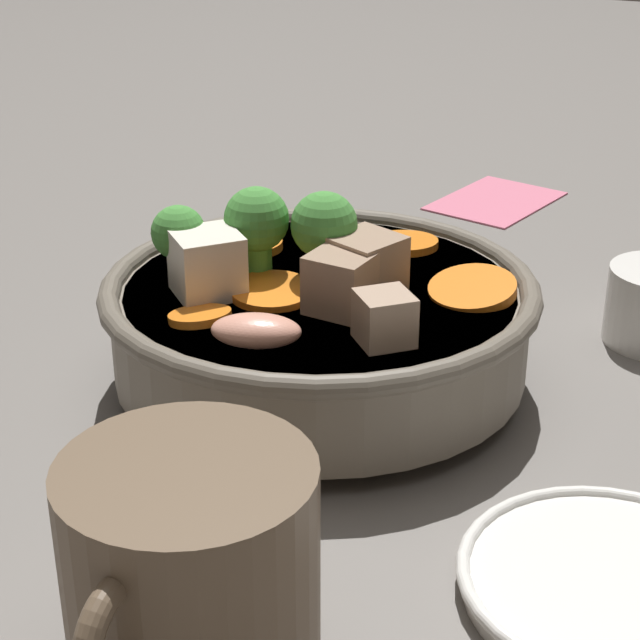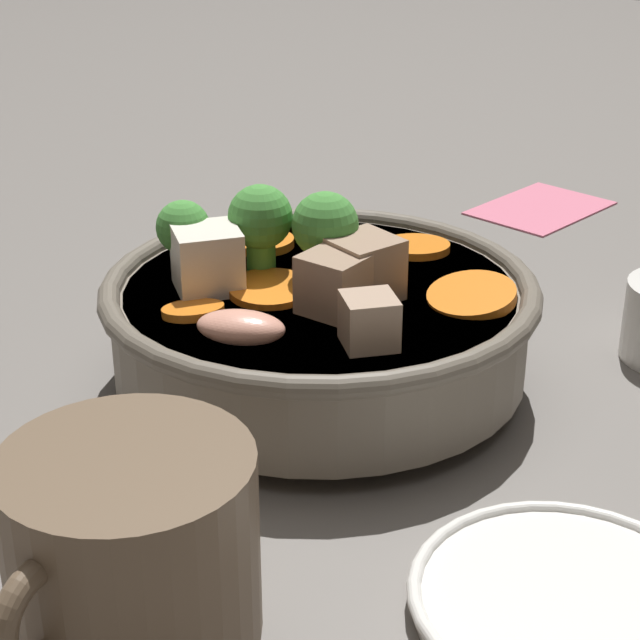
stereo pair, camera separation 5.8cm
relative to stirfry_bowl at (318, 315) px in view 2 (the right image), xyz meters
The scene contains 5 objects.
ground_plane 0.04m from the stirfry_bowl, 136.07° to the left, with size 3.00×3.00×0.00m, color slate.
stirfry_bowl is the anchor object (origin of this frame).
side_saucer 0.22m from the stirfry_bowl, 56.64° to the left, with size 0.13×0.13×0.01m.
dark_mug 0.21m from the stirfry_bowl, 10.69° to the left, with size 0.12×0.10×0.08m.
napkin 0.35m from the stirfry_bowl, behind, with size 0.13×0.10×0.00m.
Camera 2 is at (0.46, 0.26, 0.29)m, focal length 60.00 mm.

